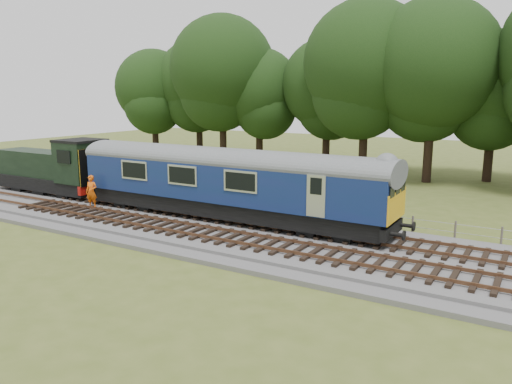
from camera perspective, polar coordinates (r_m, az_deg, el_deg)
The scene contains 9 objects.
ground at distance 23.29m, azimuth 5.05°, elevation -6.20°, with size 120.00×120.00×0.00m, color #4A5820.
ballast at distance 23.24m, azimuth 5.05°, elevation -5.79°, with size 70.00×7.00×0.35m, color #4C4C4F.
track_north at distance 24.40m, azimuth 6.50°, elevation -4.41°, with size 67.20×2.40×0.21m.
track_south at distance 21.80m, azimuth 3.22°, elevation -6.25°, with size 67.20×2.40×0.21m.
fence at distance 27.26m, azimuth 9.19°, elevation -3.71°, with size 64.00×0.12×1.00m, color #6B6054, non-canonical shape.
tree_line at distance 43.69m, azimuth 17.75°, elevation 1.51°, with size 70.00×8.00×18.00m, color black, non-canonical shape.
dmu_railcar at distance 26.33m, azimuth -3.42°, elevation 1.69°, with size 18.05×2.86×3.88m.
shunter_loco at distance 36.07m, azimuth -22.05°, elevation 2.45°, with size 8.91×2.60×3.38m.
worker at distance 30.63m, azimuth -18.28°, elevation 0.04°, with size 0.71×0.46×1.93m, color #F55E0C.
Camera 1 is at (9.60, -20.05, 6.95)m, focal length 35.00 mm.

